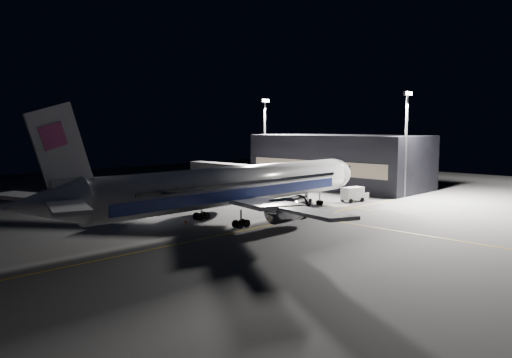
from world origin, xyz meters
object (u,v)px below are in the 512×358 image
object	(u,v)px
floodlight_mast_south	(406,135)
baggage_tug	(150,207)
floodlight_mast_north	(265,133)
safety_cone_b	(197,215)
jet_bridge	(254,172)
safety_cone_c	(137,214)
safety_cone_a	(186,221)
airliner	(230,187)
service_truck	(354,194)

from	to	relation	value
floodlight_mast_south	baggage_tug	bearing A→B (deg)	153.00
floodlight_mast_north	safety_cone_b	size ratio (longest dim) A/B	35.90
jet_bridge	floodlight_mast_south	bearing A→B (deg)	-53.21
jet_bridge	safety_cone_c	size ratio (longest dim) A/B	51.01
jet_bridge	floodlight_mast_south	distance (m)	31.05
floodlight_mast_south	safety_cone_a	world-z (taller)	floodlight_mast_south
safety_cone_a	safety_cone_c	world-z (taller)	safety_cone_c
safety_cone_c	safety_cone_b	bearing A→B (deg)	-51.97
jet_bridge	safety_cone_a	size ratio (longest dim) A/B	57.56
airliner	floodlight_mast_north	xyz separation A→B (m)	(41.08, 31.99, 7.21)
baggage_tug	safety_cone_c	size ratio (longest dim) A/B	3.93
service_truck	floodlight_mast_south	bearing A→B (deg)	-6.72
floodlight_mast_north	airliner	bearing A→B (deg)	-142.09
floodlight_mast_north	safety_cone_a	xyz separation A→B (m)	(-46.21, -27.99, -12.07)
airliner	safety_cone_c	world-z (taller)	airliner
floodlight_mast_north	baggage_tug	bearing A→B (deg)	-160.57
floodlight_mast_south	service_truck	xyz separation A→B (m)	(-11.68, 3.91, -10.90)
baggage_tug	safety_cone_a	distance (m)	12.63
airliner	service_truck	distance (m)	29.70
safety_cone_c	jet_bridge	bearing A→B (deg)	7.70
airliner	service_truck	xyz separation A→B (m)	(29.39, -2.10, -3.69)
service_truck	safety_cone_a	distance (m)	35.09
floodlight_mast_north	safety_cone_a	size ratio (longest dim) A/B	34.64
jet_bridge	safety_cone_c	distance (m)	30.57
baggage_tug	safety_cone_b	xyz separation A→B (m)	(1.99, -10.01, -0.44)
floodlight_mast_north	safety_cone_b	xyz separation A→B (m)	(-42.08, -25.56, -12.08)
jet_bridge	safety_cone_b	xyz separation A→B (m)	(-24.08, -11.63, -4.29)
airliner	safety_cone_a	bearing A→B (deg)	142.10
baggage_tug	safety_cone_a	world-z (taller)	baggage_tug
airliner	baggage_tug	xyz separation A→B (m)	(-2.99, 16.44, -4.44)
airliner	baggage_tug	world-z (taller)	airliner
service_truck	baggage_tug	distance (m)	37.33
floodlight_mast_north	safety_cone_a	bearing A→B (deg)	-148.80
airliner	safety_cone_c	distance (m)	16.35
safety_cone_b	safety_cone_c	xyz separation A→B (m)	(-5.92, 7.58, 0.05)
airliner	safety_cone_c	xyz separation A→B (m)	(-6.92, 14.00, -4.83)
airliner	safety_cone_c	size ratio (longest dim) A/B	91.17
airliner	floodlight_mast_north	distance (m)	52.56
baggage_tug	safety_cone_b	bearing A→B (deg)	-56.28
safety_cone_c	airliner	bearing A→B (deg)	-63.68
floodlight_mast_north	service_truck	bearing A→B (deg)	-108.92
floodlight_mast_north	safety_cone_c	bearing A→B (deg)	-159.46
safety_cone_c	floodlight_mast_north	bearing A→B (deg)	20.54
airliner	safety_cone_b	bearing A→B (deg)	98.84
floodlight_mast_north	floodlight_mast_south	world-z (taller)	same
baggage_tug	safety_cone_a	size ratio (longest dim) A/B	4.43
floodlight_mast_south	safety_cone_a	size ratio (longest dim) A/B	34.64
safety_cone_a	safety_cone_b	distance (m)	4.80
airliner	safety_cone_c	bearing A→B (deg)	116.32
safety_cone_a	safety_cone_c	size ratio (longest dim) A/B	0.89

